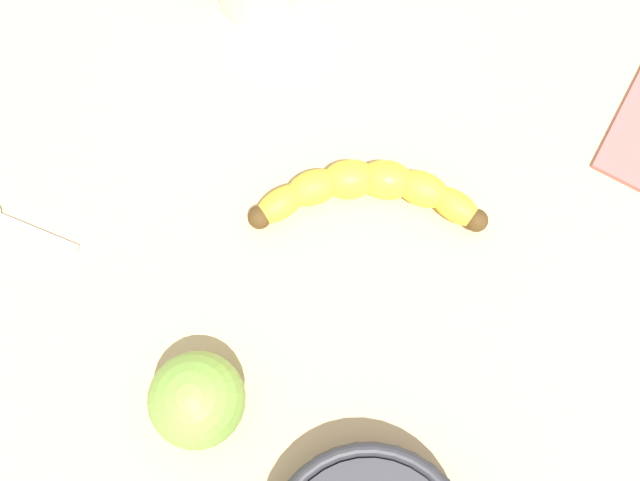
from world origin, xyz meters
TOP-DOWN VIEW (x-y plane):
  - wooden_tabletop at (0.00, 0.00)cm, footprint 120.00×120.00cm
  - banana at (-2.42, -1.77)cm, footprint 17.01×13.68cm
  - green_apple_fruit at (-2.60, 20.58)cm, footprint 7.56×7.56cm

SIDE VIEW (x-z plane):
  - wooden_tabletop at x=0.00cm, z-range 0.00..3.00cm
  - banana at x=-2.42cm, z-range 3.00..6.44cm
  - green_apple_fruit at x=-2.60cm, z-range 3.00..10.56cm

